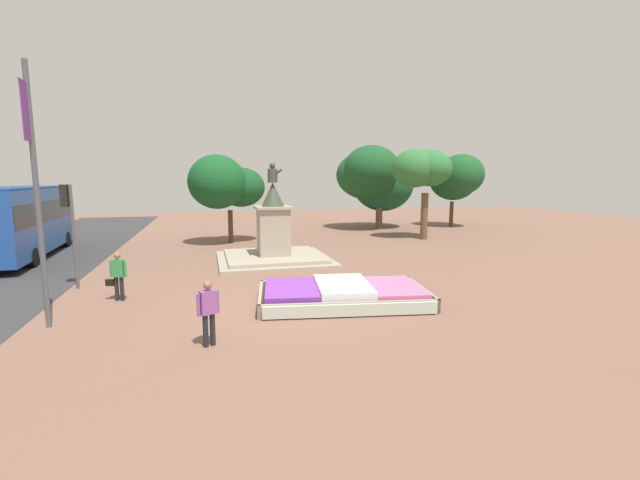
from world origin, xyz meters
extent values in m
plane|color=brown|center=(0.00, 0.00, 0.00)|extent=(82.93, 82.93, 0.00)
cube|color=#38281C|center=(1.71, -0.21, 0.20)|extent=(5.66, 3.64, 0.40)
cube|color=gray|center=(1.49, -1.67, 0.22)|extent=(5.43, 0.95, 0.44)
cube|color=gray|center=(1.94, 1.26, 0.22)|extent=(5.43, 0.95, 0.44)
cube|color=gray|center=(-0.94, 0.21, 0.22)|extent=(0.57, 3.04, 0.44)
cube|color=gray|center=(4.37, -0.62, 0.22)|extent=(0.57, 3.04, 0.44)
cube|color=#72339E|center=(0.04, 0.06, 0.49)|extent=(2.08, 2.89, 0.16)
cube|color=white|center=(1.71, -0.21, 0.53)|extent=(2.08, 2.89, 0.26)
cube|color=#D86699|center=(3.39, -0.47, 0.47)|extent=(2.08, 2.89, 0.14)
cube|color=#B2BCAD|center=(1.48, -1.72, 0.22)|extent=(5.18, 1.00, 0.36)
cube|color=#9E937F|center=(0.63, 7.57, 0.08)|extent=(5.44, 5.44, 0.16)
cube|color=#A09581|center=(0.63, 7.57, 0.24)|extent=(4.63, 4.63, 0.16)
cube|color=#9E937F|center=(0.63, 7.57, 1.46)|extent=(1.48, 1.48, 2.28)
cube|color=#9E937F|center=(0.63, 7.57, 2.66)|extent=(1.75, 1.75, 0.12)
cone|color=#384233|center=(0.63, 7.57, 3.29)|extent=(1.11, 1.11, 1.15)
cylinder|color=#384233|center=(0.63, 7.57, 4.20)|extent=(0.47, 0.47, 0.67)
sphere|color=#384233|center=(0.63, 7.57, 4.67)|extent=(0.29, 0.29, 0.29)
cylinder|color=#384233|center=(0.83, 7.35, 4.33)|extent=(0.47, 0.50, 0.40)
cylinder|color=#4C5156|center=(-7.24, 4.04, 1.92)|extent=(0.12, 0.12, 3.84)
cube|color=black|center=(-7.44, 4.06, 3.44)|extent=(0.28, 0.31, 0.80)
cylinder|color=#4B0808|center=(-7.58, 4.08, 3.71)|extent=(0.05, 0.14, 0.14)
cylinder|color=#543E08|center=(-7.58, 4.08, 3.44)|extent=(0.05, 0.14, 0.14)
cylinder|color=green|center=(-7.58, 4.08, 3.18)|extent=(0.05, 0.14, 0.14)
cylinder|color=#4C5156|center=(-6.84, -0.38, 3.52)|extent=(0.14, 0.14, 7.04)
cube|color=#6B2D8C|center=(-6.82, -0.70, 5.72)|extent=(0.05, 0.51, 1.47)
cylinder|color=#4C5156|center=(-6.82, -0.70, 6.46)|extent=(0.07, 0.65, 0.03)
cube|color=#1E4799|center=(-11.68, 11.70, 1.95)|extent=(3.16, 10.59, 3.19)
cube|color=black|center=(-11.68, 11.70, 2.43)|extent=(3.16, 10.28, 1.02)
cube|color=navy|center=(-11.68, 11.70, 3.59)|extent=(3.10, 10.38, 0.10)
cylinder|color=black|center=(-13.06, 15.02, 0.45)|extent=(0.33, 0.91, 0.90)
cylinder|color=black|center=(-10.69, 15.16, 0.45)|extent=(0.33, 0.91, 0.90)
cylinder|color=black|center=(-10.34, 8.89, 0.45)|extent=(0.33, 0.91, 0.90)
cylinder|color=black|center=(-5.36, 1.90, 0.41)|extent=(0.13, 0.13, 0.82)
cylinder|color=black|center=(-5.53, 1.96, 0.41)|extent=(0.13, 0.13, 0.82)
cube|color=#338C4C|center=(-5.44, 1.93, 1.11)|extent=(0.43, 0.32, 0.58)
cylinder|color=#338C4C|center=(-5.21, 1.86, 1.08)|extent=(0.09, 0.09, 0.55)
cylinder|color=#338C4C|center=(-5.67, 2.00, 1.08)|extent=(0.09, 0.09, 0.55)
sphere|color=#8C664C|center=(-5.44, 1.93, 1.53)|extent=(0.21, 0.21, 0.21)
cube|color=black|center=(-5.73, 2.02, 0.61)|extent=(0.30, 0.20, 0.22)
cylinder|color=black|center=(-2.50, -2.88, 0.41)|extent=(0.13, 0.13, 0.81)
cylinder|color=black|center=(-2.67, -2.95, 0.41)|extent=(0.13, 0.13, 0.81)
cube|color=#8C4C99|center=(-2.58, -2.92, 1.10)|extent=(0.44, 0.35, 0.58)
cylinder|color=#8C4C99|center=(-2.36, -2.82, 1.07)|extent=(0.09, 0.09, 0.55)
cylinder|color=#8C4C99|center=(-2.81, -3.01, 1.07)|extent=(0.09, 0.09, 0.55)
sphere|color=#8C664C|center=(-2.58, -2.92, 1.52)|extent=(0.21, 0.21, 0.21)
cylinder|color=#4C3823|center=(-1.05, 14.43, 1.04)|extent=(0.30, 0.30, 2.08)
ellipsoid|color=#164921|center=(-0.30, 14.81, 3.51)|extent=(3.03, 3.12, 2.52)
ellipsoid|color=#164F23|center=(-1.82, 13.93, 3.87)|extent=(3.50, 3.81, 3.32)
cylinder|color=brown|center=(11.09, 19.09, 1.09)|extent=(0.54, 0.54, 2.17)
ellipsoid|color=#194C24|center=(10.11, 18.49, 4.82)|extent=(4.35, 4.56, 3.69)
ellipsoid|color=#1A4F23|center=(10.31, 19.61, 4.35)|extent=(5.20, 5.42, 3.96)
ellipsoid|color=#194B27|center=(11.79, 20.06, 3.62)|extent=(4.96, 5.35, 4.48)
cylinder|color=brown|center=(11.65, 12.65, 1.56)|extent=(0.47, 0.47, 3.12)
ellipsoid|color=#2E6C34|center=(11.00, 13.01, 4.74)|extent=(3.03, 2.94, 2.55)
ellipsoid|color=#2B6C35|center=(12.08, 12.88, 4.76)|extent=(2.83, 3.06, 2.44)
cylinder|color=#4C3823|center=(17.82, 19.21, 1.07)|extent=(0.32, 0.32, 2.13)
ellipsoid|color=#1C4F25|center=(18.12, 18.45, 4.42)|extent=(3.80, 3.52, 3.37)
ellipsoid|color=#174921|center=(18.01, 19.43, 4.10)|extent=(4.08, 4.09, 3.73)
camera|label=1|loc=(-2.56, -13.23, 4.04)|focal=24.00mm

